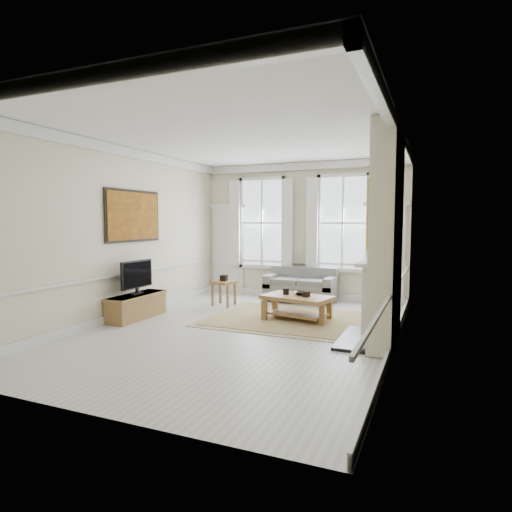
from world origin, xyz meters
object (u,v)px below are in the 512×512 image
at_px(coffee_table, 297,300).
at_px(tv_stand, 137,306).
at_px(sofa, 301,287).
at_px(side_table, 224,286).

relative_size(coffee_table, tv_stand, 1.05).
distance_m(sofa, tv_stand, 3.95).
bearing_deg(coffee_table, side_table, 171.31).
height_order(sofa, tv_stand, sofa).
xyz_separation_m(sofa, tv_stand, (-2.49, -3.06, -0.10)).
distance_m(side_table, coffee_table, 2.16).
relative_size(side_table, coffee_table, 0.39).
height_order(side_table, tv_stand, side_table).
height_order(side_table, coffee_table, side_table).
distance_m(coffee_table, tv_stand, 3.20).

